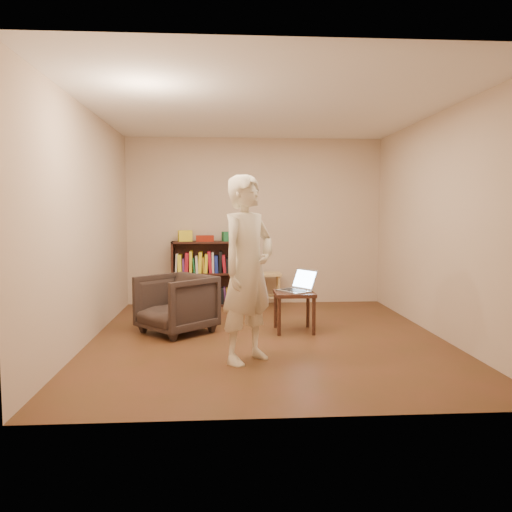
{
  "coord_description": "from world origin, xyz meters",
  "views": [
    {
      "loc": [
        -0.5,
        -5.62,
        1.44
      ],
      "look_at": [
        -0.11,
        0.35,
        0.92
      ],
      "focal_mm": 35.0,
      "sensor_mm": 36.0,
      "label": 1
    }
  ],
  "objects": [
    {
      "name": "wall_left",
      "position": [
        -2.0,
        0.0,
        1.3
      ],
      "size": [
        0.0,
        4.5,
        4.5
      ],
      "primitive_type": "plane",
      "rotation": [
        1.57,
        0.0,
        1.57
      ],
      "color": "beige",
      "rests_on": "floor"
    },
    {
      "name": "box_white",
      "position": [
        -0.21,
        2.08,
        1.04
      ],
      "size": [
        0.11,
        0.11,
        0.07
      ],
      "primitive_type": "cube",
      "rotation": [
        0.0,
        0.0,
        -0.24
      ],
      "color": "silver",
      "rests_on": "bookshelf"
    },
    {
      "name": "wall_back",
      "position": [
        0.0,
        2.25,
        1.3
      ],
      "size": [
        4.0,
        0.0,
        4.0
      ],
      "primitive_type": "plane",
      "rotation": [
        1.57,
        0.0,
        0.0
      ],
      "color": "beige",
      "rests_on": "floor"
    },
    {
      "name": "ceiling",
      "position": [
        0.0,
        0.0,
        2.6
      ],
      "size": [
        4.5,
        4.5,
        0.0
      ],
      "primitive_type": "plane",
      "color": "white",
      "rests_on": "wall_back"
    },
    {
      "name": "floor",
      "position": [
        0.0,
        0.0,
        0.0
      ],
      "size": [
        4.5,
        4.5,
        0.0
      ],
      "primitive_type": "plane",
      "color": "#483117",
      "rests_on": "ground"
    },
    {
      "name": "stool",
      "position": [
        0.21,
        1.99,
        0.41
      ],
      "size": [
        0.35,
        0.35,
        0.51
      ],
      "color": "tan",
      "rests_on": "floor"
    },
    {
      "name": "person",
      "position": [
        -0.27,
        -0.88,
        0.9
      ],
      "size": [
        0.77,
        0.77,
        1.8
      ],
      "primitive_type": "imported",
      "rotation": [
        0.0,
        0.0,
        0.79
      ],
      "color": "beige",
      "rests_on": "floor"
    },
    {
      "name": "armchair",
      "position": [
        -1.07,
        0.33,
        0.35
      ],
      "size": [
        1.08,
        1.08,
        0.7
      ],
      "primitive_type": "imported",
      "rotation": [
        0.0,
        0.0,
        -0.82
      ],
      "color": "#302620",
      "rests_on": "floor"
    },
    {
      "name": "box_yellow",
      "position": [
        -1.08,
        2.1,
        1.08
      ],
      "size": [
        0.23,
        0.19,
        0.17
      ],
      "primitive_type": "cube",
      "rotation": [
        0.0,
        0.0,
        0.21
      ],
      "color": "yellow",
      "rests_on": "bookshelf"
    },
    {
      "name": "bookshelf",
      "position": [
        -0.69,
        2.09,
        0.44
      ],
      "size": [
        1.2,
        0.3,
        1.0
      ],
      "color": "black",
      "rests_on": "floor"
    },
    {
      "name": "laptop",
      "position": [
        0.4,
        0.34,
        0.54
      ],
      "size": [
        0.51,
        0.51,
        0.26
      ],
      "rotation": [
        0.0,
        0.0,
        -0.98
      ],
      "color": "silver",
      "rests_on": "side_table"
    },
    {
      "name": "red_cloth",
      "position": [
        -0.78,
        2.06,
        1.05
      ],
      "size": [
        0.28,
        0.21,
        0.09
      ],
      "primitive_type": "cube",
      "rotation": [
        0.0,
        0.0,
        0.05
      ],
      "color": "maroon",
      "rests_on": "bookshelf"
    },
    {
      "name": "wall_right",
      "position": [
        2.0,
        0.0,
        1.3
      ],
      "size": [
        0.0,
        4.5,
        4.5
      ],
      "primitive_type": "plane",
      "rotation": [
        1.57,
        0.0,
        -1.57
      ],
      "color": "beige",
      "rests_on": "floor"
    },
    {
      "name": "box_green",
      "position": [
        -0.44,
        2.09,
        1.07
      ],
      "size": [
        0.18,
        0.18,
        0.15
      ],
      "primitive_type": "cube",
      "rotation": [
        0.0,
        0.0,
        0.25
      ],
      "color": "#1D6C3A",
      "rests_on": "bookshelf"
    },
    {
      "name": "side_table",
      "position": [
        0.35,
        0.3,
        0.4
      ],
      "size": [
        0.47,
        0.47,
        0.49
      ],
      "color": "black",
      "rests_on": "floor"
    }
  ]
}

